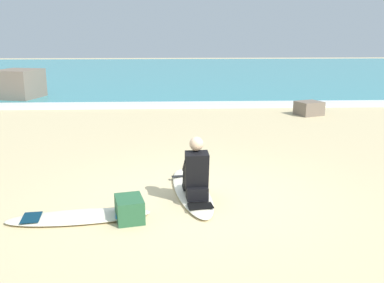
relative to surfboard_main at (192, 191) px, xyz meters
The scene contains 9 objects.
ground_plane 0.34m from the surfboard_main, 68.51° to the right, with size 80.00×80.00×0.00m, color beige.
sea 22.15m from the surfboard_main, 89.68° to the left, with size 80.00×28.00×0.10m, color teal.
breaking_foam 8.45m from the surfboard_main, 89.17° to the left, with size 80.00×0.90×0.11m, color white.
surfboard_main is the anchor object (origin of this frame).
surfer_seated 0.53m from the surfboard_main, 81.32° to the right, with size 0.40×0.72×0.95m.
surfboard_spare_near 1.86m from the surfboard_main, 149.60° to the right, with size 2.01×0.76×0.08m.
rock_outcrop_distant 12.30m from the surfboard_main, 123.56° to the left, with size 3.12×1.86×1.17m.
shoreline_rock 7.76m from the surfboard_main, 59.01° to the left, with size 0.75×0.64×0.43m, color #756656.
beach_bag 1.34m from the surfboard_main, 132.12° to the right, with size 0.36×0.48×0.32m, color #285B38.
Camera 1 is at (-0.41, -6.17, 2.49)m, focal length 40.06 mm.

